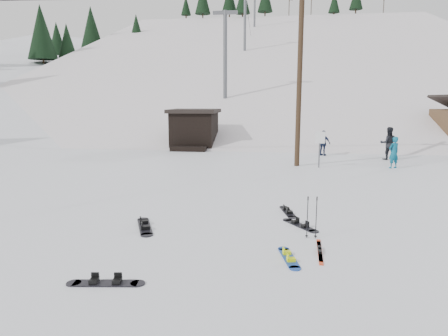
# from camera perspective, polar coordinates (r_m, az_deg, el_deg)

# --- Properties ---
(ground) EXTENTS (200.00, 200.00, 0.00)m
(ground) POSITION_cam_1_polar(r_m,az_deg,el_deg) (7.98, -0.54, -16.17)
(ground) COLOR white
(ground) RESTS_ON ground
(ski_slope) EXTENTS (60.00, 85.24, 65.97)m
(ski_slope) POSITION_cam_1_polar(r_m,az_deg,el_deg) (64.00, 6.77, -4.17)
(ski_slope) COLOR silver
(ski_slope) RESTS_ON ground
(ridge_left) EXTENTS (47.54, 95.03, 58.38)m
(ridge_left) POSITION_cam_1_polar(r_m,az_deg,el_deg) (67.96, -25.40, -3.38)
(ridge_left) COLOR white
(ridge_left) RESTS_ON ground
(treeline_left) EXTENTS (20.00, 64.00, 10.00)m
(treeline_left) POSITION_cam_1_polar(r_m,az_deg,el_deg) (58.81, -28.82, 5.29)
(treeline_left) COLOR black
(treeline_left) RESTS_ON ground
(treeline_crest) EXTENTS (50.00, 6.00, 10.00)m
(treeline_crest) POSITION_cam_1_polar(r_m,az_deg,el_deg) (93.16, 7.34, 7.69)
(treeline_crest) COLOR black
(treeline_crest) RESTS_ON ski_slope
(utility_pole) EXTENTS (2.00, 0.26, 9.00)m
(utility_pole) POSITION_cam_1_polar(r_m,az_deg,el_deg) (21.14, 10.75, 12.94)
(utility_pole) COLOR #3A2819
(utility_pole) RESTS_ON ground
(trail_sign) EXTENTS (0.50, 0.09, 1.85)m
(trail_sign) POSITION_cam_1_polar(r_m,az_deg,el_deg) (20.88, 13.52, 3.51)
(trail_sign) COLOR #595B60
(trail_sign) RESTS_ON ground
(lift_hut) EXTENTS (3.40, 4.10, 2.75)m
(lift_hut) POSITION_cam_1_polar(r_m,az_deg,el_deg) (28.75, -4.28, 5.62)
(lift_hut) COLOR black
(lift_hut) RESTS_ON ground
(lift_tower_near) EXTENTS (2.20, 0.36, 8.00)m
(lift_tower_near) POSITION_cam_1_polar(r_m,az_deg,el_deg) (37.68, 0.17, 16.56)
(lift_tower_near) COLOR #595B60
(lift_tower_near) RESTS_ON ski_slope
(lift_tower_mid) EXTENTS (2.20, 0.36, 8.00)m
(lift_tower_mid) POSITION_cam_1_polar(r_m,az_deg,el_deg) (58.33, 3.01, 20.63)
(lift_tower_mid) COLOR #595B60
(lift_tower_mid) RESTS_ON ski_slope
(lift_tower_far) EXTENTS (2.20, 0.36, 8.00)m
(lift_tower_far) POSITION_cam_1_polar(r_m,az_deg,el_deg) (79.17, 4.42, 22.56)
(lift_tower_far) COLOR #595B60
(lift_tower_far) RESTS_ON ski_slope
(hero_snowboard) EXTENTS (0.49, 1.32, 0.09)m
(hero_snowboard) POSITION_cam_1_polar(r_m,az_deg,el_deg) (9.19, 9.24, -12.50)
(hero_snowboard) COLOR #1841A0
(hero_snowboard) RESTS_ON ground
(hero_skis) EXTENTS (0.17, 1.58, 0.08)m
(hero_skis) POSITION_cam_1_polar(r_m,az_deg,el_deg) (9.70, 13.52, -11.42)
(hero_skis) COLOR #B63112
(hero_skis) RESTS_ON ground
(ski_poles) EXTENTS (0.30, 0.08, 1.08)m
(ski_poles) POSITION_cam_1_polar(r_m,az_deg,el_deg) (10.38, 12.43, -6.85)
(ski_poles) COLOR black
(ski_poles) RESTS_ON ground
(board_scatter_a) EXTENTS (1.51, 0.44, 0.11)m
(board_scatter_a) POSITION_cam_1_polar(r_m,az_deg,el_deg) (8.26, -16.55, -15.42)
(board_scatter_a) COLOR black
(board_scatter_a) RESTS_ON ground
(board_scatter_b) EXTENTS (0.88, 1.61, 0.12)m
(board_scatter_b) POSITION_cam_1_polar(r_m,az_deg,el_deg) (11.33, -11.26, -8.15)
(board_scatter_b) COLOR black
(board_scatter_b) RESTS_ON ground
(board_scatter_d) EXTENTS (0.95, 1.20, 0.10)m
(board_scatter_d) POSITION_cam_1_polar(r_m,az_deg,el_deg) (11.43, 10.82, -7.99)
(board_scatter_d) COLOR black
(board_scatter_d) RESTS_ON ground
(board_scatter_f) EXTENTS (0.52, 1.39, 0.10)m
(board_scatter_f) POSITION_cam_1_polar(r_m,az_deg,el_deg) (12.67, 9.10, -6.16)
(board_scatter_f) COLOR black
(board_scatter_f) RESTS_ON ground
(skier_teal) EXTENTS (0.70, 0.62, 1.61)m
(skier_teal) POSITION_cam_1_polar(r_m,az_deg,el_deg) (21.95, 23.09, 2.06)
(skier_teal) COLOR #0C5B79
(skier_teal) RESTS_ON ground
(skier_dark) EXTENTS (0.92, 0.72, 1.89)m
(skier_dark) POSITION_cam_1_polar(r_m,az_deg,el_deg) (24.91, 22.41, 3.27)
(skier_dark) COLOR black
(skier_dark) RESTS_ON ground
(skier_navy) EXTENTS (0.97, 0.82, 1.56)m
(skier_navy) POSITION_cam_1_polar(r_m,az_deg,el_deg) (25.43, 14.01, 3.47)
(skier_navy) COLOR #18223D
(skier_navy) RESTS_ON ground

